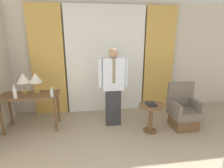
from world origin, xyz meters
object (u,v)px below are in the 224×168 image
at_px(armchair, 183,112).
at_px(person, 113,85).
at_px(table_lamp_right, 35,78).
at_px(bottle_near_edge, 52,93).
at_px(side_table, 151,114).
at_px(bottle_by_lamp, 15,93).
at_px(book, 151,104).
at_px(desk, 30,100).
at_px(table_lamp_left, 23,79).

bearing_deg(armchair, person, 167.76).
bearing_deg(armchair, table_lamp_right, 170.58).
xyz_separation_m(table_lamp_right, armchair, (3.03, -0.50, -0.71)).
xyz_separation_m(bottle_near_edge, person, (1.22, 0.12, 0.07)).
distance_m(person, side_table, 0.96).
relative_size(bottle_by_lamp, book, 1.22).
relative_size(bottle_near_edge, person, 0.12).
relative_size(bottle_by_lamp, person, 0.16).
bearing_deg(desk, person, -2.39).
distance_m(bottle_by_lamp, side_table, 2.65).
bearing_deg(armchair, side_table, -172.34).
bearing_deg(person, side_table, -30.66).
height_order(desk, book, desk).
bearing_deg(bottle_by_lamp, armchair, -3.32).
bearing_deg(side_table, desk, 168.53).
height_order(table_lamp_right, person, person).
xyz_separation_m(desk, person, (1.70, -0.07, 0.27)).
xyz_separation_m(desk, side_table, (2.40, -0.49, -0.24)).
bearing_deg(desk, bottle_by_lamp, -134.92).
bearing_deg(table_lamp_right, table_lamp_left, 180.00).
bearing_deg(table_lamp_right, side_table, -14.83).
height_order(armchair, book, armchair).
height_order(desk, table_lamp_left, table_lamp_left).
height_order(desk, table_lamp_right, table_lamp_right).
relative_size(bottle_near_edge, book, 0.87).
distance_m(bottle_near_edge, person, 1.23).
xyz_separation_m(desk, armchair, (3.15, -0.39, -0.29)).
relative_size(person, book, 7.55).
relative_size(table_lamp_left, armchair, 0.45).
relative_size(bottle_near_edge, bottle_by_lamp, 0.71).
distance_m(desk, table_lamp_right, 0.46).
distance_m(side_table, book, 0.20).
height_order(table_lamp_right, side_table, table_lamp_right).
bearing_deg(desk, table_lamp_right, 44.24).
bearing_deg(bottle_near_edge, table_lamp_left, 152.52).
bearing_deg(desk, table_lamp_left, 135.76).
distance_m(table_lamp_right, armchair, 3.16).
bearing_deg(book, table_lamp_right, 165.43).
bearing_deg(armchair, table_lamp_left, 171.26).
xyz_separation_m(table_lamp_left, armchair, (3.27, -0.50, -0.71)).
height_order(person, book, person).
relative_size(side_table, book, 2.64).
distance_m(bottle_near_edge, side_table, 2.00).
height_order(desk, armchair, armchair).
bearing_deg(table_lamp_left, side_table, -13.47).
bearing_deg(side_table, table_lamp_left, 166.53).
height_order(desk, person, person).
bearing_deg(table_lamp_right, desk, -135.76).
relative_size(desk, armchair, 1.20).
relative_size(table_lamp_right, armchair, 0.45).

